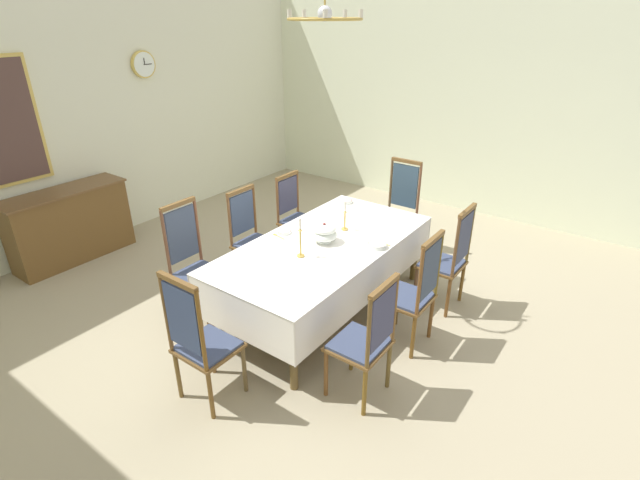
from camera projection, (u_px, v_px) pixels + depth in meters
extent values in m
cube|color=tan|center=(311.00, 304.00, 5.11)|extent=(7.13, 6.63, 0.04)
cube|color=silver|center=(104.00, 106.00, 6.12)|extent=(7.13, 0.08, 3.47)
cube|color=silver|center=(457.00, 94.00, 6.97)|extent=(0.08, 6.63, 3.47)
cylinder|color=brown|center=(293.00, 352.00, 3.78)|extent=(0.07, 0.07, 0.74)
cylinder|color=brown|center=(415.00, 251.00, 5.40)|extent=(0.07, 0.07, 0.74)
cylinder|color=brown|center=(209.00, 311.00, 4.30)|extent=(0.07, 0.07, 0.74)
cylinder|color=brown|center=(343.00, 230.00, 5.92)|extent=(0.07, 0.07, 0.74)
cube|color=brown|center=(324.00, 249.00, 4.71)|extent=(2.30, 1.06, 0.08)
cube|color=brown|center=(324.00, 244.00, 4.68)|extent=(2.42, 1.18, 0.03)
cube|color=white|center=(324.00, 242.00, 4.68)|extent=(2.44, 1.20, 0.00)
cube|color=white|center=(375.00, 279.00, 4.45)|extent=(2.44, 0.00, 0.43)
cube|color=white|center=(279.00, 246.00, 5.08)|extent=(2.44, 0.00, 0.43)
cube|color=white|center=(238.00, 318.00, 3.89)|extent=(0.00, 1.20, 0.43)
cube|color=white|center=(383.00, 223.00, 5.65)|extent=(0.00, 1.20, 0.43)
cylinder|color=brown|center=(326.00, 373.00, 3.77)|extent=(0.04, 0.04, 0.45)
cylinder|color=brown|center=(352.00, 348.00, 4.05)|extent=(0.04, 0.04, 0.45)
cylinder|color=brown|center=(365.00, 392.00, 3.58)|extent=(0.04, 0.04, 0.45)
cylinder|color=brown|center=(389.00, 365.00, 3.86)|extent=(0.04, 0.04, 0.45)
cube|color=brown|center=(359.00, 345.00, 3.71)|extent=(0.44, 0.42, 0.03)
cube|color=#37425E|center=(359.00, 343.00, 3.70)|extent=(0.40, 0.38, 0.02)
cylinder|color=brown|center=(369.00, 334.00, 3.33)|extent=(0.03, 0.03, 0.60)
cylinder|color=brown|center=(395.00, 309.00, 3.62)|extent=(0.03, 0.03, 0.60)
cube|color=#3C3E59|center=(382.00, 318.00, 3.46)|extent=(0.34, 0.02, 0.45)
cube|color=brown|center=(385.00, 286.00, 3.35)|extent=(0.40, 0.04, 0.04)
cylinder|color=brown|center=(228.00, 293.00, 4.85)|extent=(0.04, 0.04, 0.45)
cylinder|color=brown|center=(200.00, 310.00, 4.57)|extent=(0.04, 0.04, 0.45)
cylinder|color=brown|center=(204.00, 282.00, 5.04)|extent=(0.04, 0.04, 0.45)
cylinder|color=brown|center=(176.00, 298.00, 4.76)|extent=(0.04, 0.04, 0.45)
cube|color=brown|center=(199.00, 275.00, 4.70)|extent=(0.44, 0.42, 0.03)
cube|color=#37425E|center=(199.00, 273.00, 4.69)|extent=(0.40, 0.38, 0.02)
cylinder|color=brown|center=(198.00, 231.00, 4.78)|extent=(0.03, 0.03, 0.70)
cylinder|color=brown|center=(166.00, 245.00, 4.50)|extent=(0.03, 0.03, 0.70)
cube|color=#3B465C|center=(182.00, 234.00, 4.63)|extent=(0.34, 0.02, 0.53)
cube|color=brown|center=(178.00, 204.00, 4.49)|extent=(0.40, 0.04, 0.04)
cylinder|color=brown|center=(378.00, 323.00, 4.38)|extent=(0.04, 0.04, 0.45)
cylinder|color=brown|center=(397.00, 305.00, 4.65)|extent=(0.04, 0.04, 0.45)
cylinder|color=brown|center=(413.00, 337.00, 4.19)|extent=(0.04, 0.04, 0.45)
cylinder|color=brown|center=(431.00, 317.00, 4.46)|extent=(0.04, 0.04, 0.45)
cube|color=brown|center=(407.00, 299.00, 4.32)|extent=(0.44, 0.42, 0.03)
cube|color=#37425E|center=(407.00, 296.00, 4.31)|extent=(0.40, 0.38, 0.02)
cylinder|color=brown|center=(420.00, 282.00, 3.93)|extent=(0.03, 0.03, 0.64)
cylinder|color=brown|center=(439.00, 264.00, 4.21)|extent=(0.03, 0.03, 0.64)
cube|color=#384559|center=(430.00, 270.00, 4.06)|extent=(0.34, 0.02, 0.49)
cube|color=brown|center=(434.00, 239.00, 3.93)|extent=(0.40, 0.04, 0.04)
cylinder|color=brown|center=(281.00, 262.00, 5.45)|extent=(0.04, 0.04, 0.45)
cylinder|color=brown|center=(258.00, 275.00, 5.17)|extent=(0.04, 0.04, 0.45)
cylinder|color=brown|center=(258.00, 253.00, 5.64)|extent=(0.04, 0.04, 0.45)
cylinder|color=brown|center=(235.00, 266.00, 5.37)|extent=(0.04, 0.04, 0.45)
cube|color=brown|center=(257.00, 245.00, 5.30)|extent=(0.44, 0.42, 0.03)
cube|color=#37425E|center=(256.00, 243.00, 5.29)|extent=(0.40, 0.38, 0.02)
cylinder|color=brown|center=(254.00, 210.00, 5.41)|extent=(0.03, 0.03, 0.60)
cylinder|color=brown|center=(230.00, 221.00, 5.13)|extent=(0.03, 0.03, 0.60)
cube|color=#3A4964|center=(242.00, 213.00, 5.25)|extent=(0.34, 0.02, 0.46)
cube|color=brown|center=(240.00, 190.00, 5.14)|extent=(0.40, 0.04, 0.04)
cylinder|color=brown|center=(415.00, 287.00, 4.95)|extent=(0.04, 0.04, 0.45)
cylinder|color=brown|center=(430.00, 272.00, 5.23)|extent=(0.04, 0.04, 0.45)
cylinder|color=brown|center=(448.00, 298.00, 4.76)|extent=(0.04, 0.04, 0.45)
cylinder|color=brown|center=(462.00, 282.00, 5.04)|extent=(0.04, 0.04, 0.45)
cube|color=brown|center=(441.00, 265.00, 4.89)|extent=(0.44, 0.42, 0.03)
cube|color=#37425E|center=(442.00, 263.00, 4.88)|extent=(0.40, 0.38, 0.02)
cylinder|color=brown|center=(456.00, 248.00, 4.51)|extent=(0.03, 0.03, 0.64)
cylinder|color=brown|center=(470.00, 234.00, 4.79)|extent=(0.03, 0.03, 0.64)
cube|color=#3D445D|center=(464.00, 238.00, 4.63)|extent=(0.34, 0.02, 0.49)
cube|color=brown|center=(468.00, 211.00, 4.51)|extent=(0.40, 0.04, 0.04)
cylinder|color=brown|center=(321.00, 238.00, 6.03)|extent=(0.04, 0.04, 0.45)
cylinder|color=brown|center=(303.00, 249.00, 5.75)|extent=(0.04, 0.04, 0.45)
cylinder|color=brown|center=(299.00, 231.00, 6.22)|extent=(0.04, 0.04, 0.45)
cylinder|color=brown|center=(280.00, 241.00, 5.94)|extent=(0.04, 0.04, 0.45)
cube|color=brown|center=(300.00, 222.00, 5.88)|extent=(0.44, 0.42, 0.03)
cube|color=#37425E|center=(300.00, 221.00, 5.87)|extent=(0.40, 0.38, 0.02)
cylinder|color=brown|center=(298.00, 193.00, 6.00)|extent=(0.03, 0.03, 0.56)
cylinder|color=brown|center=(277.00, 202.00, 5.71)|extent=(0.03, 0.03, 0.56)
cube|color=#3D3E57|center=(288.00, 195.00, 5.84)|extent=(0.34, 0.02, 0.43)
cube|color=brown|center=(287.00, 176.00, 5.73)|extent=(0.40, 0.04, 0.04)
cylinder|color=brown|center=(212.00, 351.00, 4.02)|extent=(0.04, 0.04, 0.45)
cylinder|color=brown|center=(244.00, 369.00, 3.82)|extent=(0.04, 0.04, 0.45)
cylinder|color=brown|center=(178.00, 375.00, 3.76)|extent=(0.04, 0.04, 0.45)
cylinder|color=brown|center=(211.00, 395.00, 3.55)|extent=(0.04, 0.04, 0.45)
cube|color=brown|center=(208.00, 348.00, 3.68)|extent=(0.42, 0.44, 0.03)
cube|color=#37425E|center=(208.00, 346.00, 3.67)|extent=(0.38, 0.40, 0.02)
cylinder|color=brown|center=(166.00, 313.00, 3.49)|extent=(0.03, 0.03, 0.68)
cylinder|color=brown|center=(202.00, 332.00, 3.29)|extent=(0.03, 0.03, 0.68)
cube|color=navy|center=(183.00, 319.00, 3.37)|extent=(0.02, 0.34, 0.52)
cube|color=brown|center=(177.00, 282.00, 3.24)|extent=(0.04, 0.40, 0.04)
cylinder|color=brown|center=(401.00, 247.00, 5.81)|extent=(0.04, 0.04, 0.45)
cylinder|color=brown|center=(374.00, 239.00, 6.01)|extent=(0.04, 0.04, 0.45)
cylinder|color=brown|center=(414.00, 236.00, 6.07)|extent=(0.04, 0.04, 0.45)
cylinder|color=brown|center=(388.00, 229.00, 6.27)|extent=(0.04, 0.04, 0.45)
cube|color=brown|center=(395.00, 220.00, 5.94)|extent=(0.42, 0.44, 0.03)
cube|color=#37425E|center=(395.00, 219.00, 5.92)|extent=(0.38, 0.40, 0.02)
cylinder|color=brown|center=(419.00, 192.00, 5.81)|extent=(0.03, 0.03, 0.71)
cylinder|color=brown|center=(391.00, 186.00, 6.02)|extent=(0.03, 0.03, 0.71)
cube|color=#314657|center=(405.00, 186.00, 5.90)|extent=(0.02, 0.34, 0.54)
cube|color=brown|center=(407.00, 161.00, 5.76)|extent=(0.04, 0.40, 0.04)
cylinder|color=white|center=(324.00, 241.00, 4.68)|extent=(0.14, 0.14, 0.02)
ellipsoid|color=white|center=(324.00, 235.00, 4.65)|extent=(0.25, 0.25, 0.11)
ellipsoid|color=white|center=(324.00, 229.00, 4.62)|extent=(0.23, 0.23, 0.09)
sphere|color=maroon|center=(324.00, 224.00, 4.60)|extent=(0.03, 0.03, 0.03)
cylinder|color=gold|center=(301.00, 256.00, 4.40)|extent=(0.07, 0.07, 0.02)
cylinder|color=gold|center=(300.00, 243.00, 4.34)|extent=(0.02, 0.02, 0.25)
cone|color=gold|center=(300.00, 230.00, 4.28)|extent=(0.04, 0.04, 0.02)
cylinder|color=silver|center=(300.00, 224.00, 4.26)|extent=(0.02, 0.02, 0.10)
cylinder|color=gold|center=(345.00, 229.00, 4.94)|extent=(0.07, 0.07, 0.02)
cylinder|color=gold|center=(345.00, 220.00, 4.90)|extent=(0.02, 0.02, 0.19)
cone|color=gold|center=(345.00, 211.00, 4.86)|extent=(0.04, 0.04, 0.02)
cylinder|color=silver|center=(345.00, 206.00, 4.83)|extent=(0.02, 0.02, 0.10)
cylinder|color=white|center=(284.00, 232.00, 4.87)|extent=(0.15, 0.15, 0.03)
cylinder|color=white|center=(284.00, 231.00, 4.86)|extent=(0.12, 0.12, 0.02)
torus|color=maroon|center=(284.00, 231.00, 4.86)|extent=(0.14, 0.14, 0.01)
cylinder|color=white|center=(377.00, 245.00, 4.57)|extent=(0.18, 0.18, 0.04)
cylinder|color=white|center=(377.00, 245.00, 4.56)|extent=(0.15, 0.15, 0.03)
torus|color=maroon|center=(377.00, 244.00, 4.56)|extent=(0.18, 0.18, 0.01)
cylinder|color=white|center=(345.00, 201.00, 5.64)|extent=(0.17, 0.17, 0.04)
cylinder|color=white|center=(345.00, 201.00, 5.63)|extent=(0.14, 0.14, 0.03)
torus|color=maroon|center=(345.00, 200.00, 5.63)|extent=(0.16, 0.16, 0.01)
cube|color=gold|center=(280.00, 237.00, 4.77)|extent=(0.04, 0.14, 0.00)
ellipsoid|color=gold|center=(275.00, 234.00, 4.83)|extent=(0.03, 0.05, 0.01)
cube|color=gold|center=(386.00, 244.00, 4.64)|extent=(0.05, 0.14, 0.00)
ellipsoid|color=gold|center=(380.00, 241.00, 4.70)|extent=(0.03, 0.05, 0.01)
cube|color=brown|center=(70.00, 226.00, 5.84)|extent=(1.40, 0.44, 0.88)
cube|color=brown|center=(62.00, 192.00, 5.65)|extent=(1.44, 0.48, 0.02)
cube|color=brown|center=(87.00, 213.00, 6.22)|extent=(0.59, 0.01, 0.70)
cube|color=brown|center=(32.00, 231.00, 5.71)|extent=(0.59, 0.01, 0.70)
cylinder|color=#D1B251|center=(143.00, 64.00, 6.35)|extent=(0.35, 0.05, 0.35)
cylinder|color=white|center=(144.00, 64.00, 6.33)|extent=(0.32, 0.01, 0.32)
cube|color=black|center=(144.00, 61.00, 6.31)|extent=(0.01, 0.00, 0.09)
cube|color=black|center=(148.00, 64.00, 6.36)|extent=(0.13, 0.00, 0.01)
sphere|color=white|center=(325.00, 13.00, 3.78)|extent=(0.12, 0.12, 0.12)
torus|color=gold|center=(325.00, 19.00, 3.80)|extent=(0.62, 0.62, 0.02)
cylinder|color=silver|center=(345.00, 13.00, 4.00)|extent=(0.04, 0.04, 0.06)
cylinder|color=silver|center=(304.00, 13.00, 4.00)|extent=(0.04, 0.04, 0.06)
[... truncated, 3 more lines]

